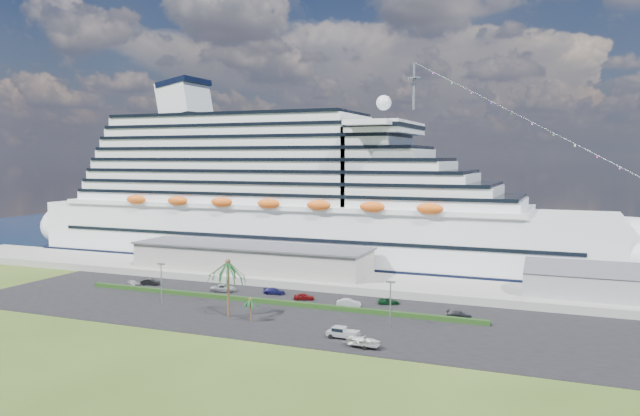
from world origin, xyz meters
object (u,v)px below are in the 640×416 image
at_px(boat_trailer, 364,341).
at_px(cruise_ship, 302,204).
at_px(parked_car_3, 274,291).
at_px(pickup_truck, 343,332).

bearing_deg(boat_trailer, cruise_ship, 120.75).
bearing_deg(parked_car_3, pickup_truck, -142.86).
bearing_deg(cruise_ship, pickup_truck, -61.05).
bearing_deg(pickup_truck, cruise_ship, 118.95).
distance_m(cruise_ship, pickup_truck, 76.10).
distance_m(cruise_ship, parked_car_3, 44.21).
distance_m(parked_car_3, boat_trailer, 41.65).
relative_size(parked_car_3, boat_trailer, 0.76).
relative_size(cruise_ship, boat_trailer, 30.37).
relative_size(pickup_truck, boat_trailer, 0.86).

